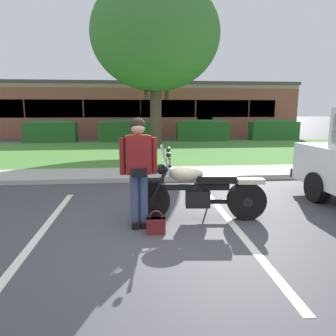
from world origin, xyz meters
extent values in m
plane|color=#424247|center=(0.00, 0.00, 0.00)|extent=(140.00, 140.00, 0.00)
cube|color=#B7B2A8|center=(0.00, 3.55, 0.06)|extent=(60.00, 0.20, 0.12)
cube|color=#B7B2A8|center=(0.00, 4.40, 0.04)|extent=(60.00, 1.50, 0.08)
cube|color=#478433|center=(0.00, 9.20, 0.03)|extent=(60.00, 8.10, 0.06)
cube|color=silver|center=(-2.02, 0.20, 0.00)|extent=(0.14, 4.40, 0.01)
cube|color=silver|center=(0.96, 0.20, 0.00)|extent=(0.14, 4.40, 0.01)
cylinder|color=black|center=(-0.34, 0.72, 0.32)|extent=(0.65, 0.16, 0.64)
cylinder|color=black|center=(-0.34, 0.72, 0.32)|extent=(0.19, 0.14, 0.18)
cylinder|color=black|center=(1.25, 0.56, 0.32)|extent=(0.65, 0.24, 0.64)
cylinder|color=black|center=(1.25, 0.56, 0.32)|extent=(0.20, 0.22, 0.18)
cube|color=black|center=(-0.34, 0.72, 0.67)|extent=(0.45, 0.18, 0.06)
cube|color=beige|center=(1.30, 0.56, 0.66)|extent=(0.46, 0.24, 0.08)
cylinder|color=black|center=(-0.21, 0.62, 0.60)|extent=(0.31, 0.07, 0.58)
cylinder|color=black|center=(-0.20, 0.78, 0.60)|extent=(0.31, 0.07, 0.58)
sphere|color=black|center=(-0.17, 0.70, 0.86)|extent=(0.17, 0.17, 0.17)
cylinder|color=black|center=(-0.03, 0.69, 0.98)|extent=(0.10, 0.72, 0.03)
cylinder|color=black|center=(-0.06, 0.33, 0.98)|extent=(0.05, 0.10, 0.04)
cylinder|color=black|center=(0.01, 1.04, 0.98)|extent=(0.05, 0.10, 0.04)
sphere|color=black|center=(-0.08, 0.39, 1.14)|extent=(0.08, 0.08, 0.08)
sphere|color=black|center=(-0.02, 0.99, 1.14)|extent=(0.08, 0.08, 0.08)
cube|color=#B2BCC6|center=(-0.11, 0.69, 1.08)|extent=(0.17, 0.37, 0.35)
cube|color=black|center=(0.41, 0.64, 0.56)|extent=(1.10, 0.21, 0.10)
ellipsoid|color=beige|center=(0.24, 0.66, 0.78)|extent=(0.59, 0.37, 0.26)
cube|color=black|center=(0.74, 0.61, 0.70)|extent=(0.66, 0.34, 0.12)
cube|color=black|center=(0.44, 0.64, 0.36)|extent=(0.42, 0.28, 0.28)
cylinder|color=black|center=(0.40, 0.64, 0.52)|extent=(0.19, 0.14, 0.21)
cylinder|color=black|center=(0.47, 0.64, 0.52)|extent=(0.19, 0.14, 0.21)
cylinder|color=black|center=(0.82, 0.74, 0.26)|extent=(0.60, 0.14, 0.08)
cylinder|color=black|center=(1.02, 0.73, 0.26)|extent=(0.60, 0.14, 0.08)
cylinder|color=black|center=(0.54, 0.47, 0.15)|extent=(0.13, 0.11, 0.30)
cube|color=black|center=(-0.47, 0.37, 0.05)|extent=(0.12, 0.25, 0.10)
cube|color=black|center=(-0.61, 0.36, 0.05)|extent=(0.12, 0.25, 0.10)
cylinder|color=#3D4C70|center=(-0.47, 0.39, 0.43)|extent=(0.14, 0.14, 0.86)
cylinder|color=#3D4C70|center=(-0.61, 0.38, 0.43)|extent=(0.14, 0.14, 0.86)
cube|color=maroon|center=(-0.54, 0.38, 1.15)|extent=(0.39, 0.24, 0.58)
cube|color=maroon|center=(-0.54, 0.38, 1.42)|extent=(0.31, 0.22, 0.06)
sphere|color=tan|center=(-0.54, 0.38, 1.56)|extent=(0.21, 0.21, 0.21)
sphere|color=black|center=(-0.54, 0.40, 1.59)|extent=(0.23, 0.23, 0.23)
cube|color=black|center=(-0.53, 0.25, 0.90)|extent=(0.23, 0.11, 0.12)
cylinder|color=maroon|center=(-0.30, 0.40, 1.13)|extent=(0.09, 0.09, 0.56)
cylinder|color=maroon|center=(-0.78, 0.37, 1.13)|extent=(0.09, 0.09, 0.56)
cube|color=maroon|center=(-0.30, 0.07, 0.12)|extent=(0.28, 0.12, 0.24)
cube|color=maroon|center=(-0.30, 0.07, 0.22)|extent=(0.28, 0.13, 0.04)
torus|color=maroon|center=(-0.30, 0.07, 0.26)|extent=(0.20, 0.02, 0.20)
cube|color=black|center=(3.88, 2.35, 0.40)|extent=(1.90, 0.14, 0.20)
cylinder|color=black|center=(3.01, 1.39, 0.30)|extent=(0.25, 0.61, 0.60)
cylinder|color=#4C3D2D|center=(0.35, 10.39, 1.45)|extent=(0.51, 0.51, 2.91)
ellipsoid|color=#3D7A33|center=(0.35, 10.39, 5.05)|extent=(5.71, 5.71, 4.86)
cylinder|color=#4C3D2D|center=(0.90, 10.39, 2.85)|extent=(0.18, 1.23, 1.19)
cylinder|color=#4C3D2D|center=(-0.09, 10.39, 2.90)|extent=(0.18, 1.04, 1.26)
cube|color=#286028|center=(-5.21, 13.39, 0.55)|extent=(2.73, 0.90, 1.10)
ellipsoid|color=#286028|center=(-5.21, 13.39, 1.10)|extent=(2.59, 0.84, 0.28)
cube|color=#286028|center=(-1.00, 13.39, 0.55)|extent=(3.25, 0.90, 1.10)
ellipsoid|color=#286028|center=(-1.00, 13.39, 1.10)|extent=(3.09, 0.84, 0.28)
cube|color=#286028|center=(3.21, 13.39, 0.55)|extent=(2.96, 0.90, 1.10)
ellipsoid|color=#286028|center=(3.21, 13.39, 1.10)|extent=(2.81, 0.84, 0.28)
cube|color=#286028|center=(7.42, 13.39, 0.55)|extent=(2.76, 0.90, 1.10)
ellipsoid|color=#286028|center=(7.42, 13.39, 1.10)|extent=(2.62, 0.84, 0.28)
cube|color=#93513D|center=(-0.28, 19.92, 1.68)|extent=(20.70, 8.17, 3.37)
cube|color=#998466|center=(-0.28, 15.88, 3.25)|extent=(20.70, 0.10, 0.24)
cube|color=#4C4742|center=(-0.28, 19.92, 3.47)|extent=(20.91, 8.25, 0.20)
cube|color=#1E282D|center=(-0.28, 15.87, 1.85)|extent=(17.60, 0.06, 1.10)
cube|color=#93513D|center=(-7.32, 15.86, 1.85)|extent=(0.08, 0.04, 1.20)
cube|color=#93513D|center=(-3.80, 15.86, 1.85)|extent=(0.08, 0.04, 1.20)
cube|color=#93513D|center=(-0.28, 15.86, 1.85)|extent=(0.08, 0.04, 1.20)
cube|color=#93513D|center=(3.24, 15.86, 1.85)|extent=(0.08, 0.04, 1.20)
cube|color=#93513D|center=(6.76, 15.86, 1.85)|extent=(0.08, 0.04, 1.20)
cube|color=#473323|center=(3.86, 15.88, 1.05)|extent=(1.00, 0.08, 2.10)
camera|label=1|loc=(-0.56, -4.37, 1.83)|focal=33.70mm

